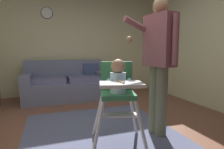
# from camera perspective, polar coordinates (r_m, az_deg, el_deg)

# --- Properties ---
(ground) EXTENTS (6.06, 6.84, 0.10)m
(ground) POSITION_cam_1_polar(r_m,az_deg,el_deg) (2.38, -2.89, -20.40)
(ground) COLOR brown
(wall_far) EXTENTS (5.26, 0.06, 2.58)m
(wall_far) POSITION_cam_1_polar(r_m,az_deg,el_deg) (4.72, -12.23, 9.77)
(wall_far) COLOR beige
(wall_far) RESTS_ON ground
(area_rug) EXTENTS (1.92, 2.51, 0.01)m
(area_rug) POSITION_cam_1_polar(r_m,az_deg,el_deg) (2.29, -1.75, -20.01)
(area_rug) COLOR slate
(area_rug) RESTS_ON ground
(couch) EXTENTS (1.80, 0.86, 0.86)m
(couch) POSITION_cam_1_polar(r_m,az_deg,el_deg) (4.23, -13.99, -2.94)
(couch) COLOR slate
(couch) RESTS_ON ground
(high_chair) EXTENTS (0.73, 0.82, 0.98)m
(high_chair) POSITION_cam_1_polar(r_m,az_deg,el_deg) (1.98, 1.80, -3.71)
(high_chair) COLOR silver
(high_chair) RESTS_ON ground
(adult_standing) EXTENTS (0.58, 0.50, 1.68)m
(adult_standing) POSITION_cam_1_polar(r_m,az_deg,el_deg) (2.32, 14.44, 4.54)
(adult_standing) COLOR #67694F
(adult_standing) RESTS_ON ground
(wall_clock) EXTENTS (0.27, 0.04, 0.27)m
(wall_clock) POSITION_cam_1_polar(r_m,az_deg,el_deg) (4.72, -19.72, 17.66)
(wall_clock) COLOR white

